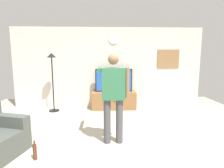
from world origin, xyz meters
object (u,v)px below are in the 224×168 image
object	(u,v)px
framed_picture	(168,59)
person_standing_nearer_lamp	(113,93)
floor_lamp	(52,70)
television	(114,80)
wall_clock	(113,39)
tv_stand	(114,100)
beverage_bottle	(35,152)

from	to	relation	value
framed_picture	person_standing_nearer_lamp	xyz separation A→B (m)	(-2.03, -2.69, -0.63)
framed_picture	floor_lamp	xyz separation A→B (m)	(-3.82, -0.49, -0.34)
floor_lamp	person_standing_nearer_lamp	size ratio (longest dim) A/B	1.03
television	floor_lamp	world-z (taller)	floor_lamp
floor_lamp	television	bearing A→B (deg)	6.98
framed_picture	person_standing_nearer_lamp	world-z (taller)	framed_picture
television	floor_lamp	bearing A→B (deg)	-173.02
television	floor_lamp	distance (m)	1.98
wall_clock	tv_stand	bearing A→B (deg)	-90.00
television	person_standing_nearer_lamp	size ratio (longest dim) A/B	0.68
person_standing_nearer_lamp	beverage_bottle	bearing A→B (deg)	-157.21
beverage_bottle	wall_clock	bearing A→B (deg)	65.31
television	wall_clock	distance (m)	1.37
wall_clock	person_standing_nearer_lamp	bearing A→B (deg)	-93.04
framed_picture	beverage_bottle	distance (m)	4.94
television	person_standing_nearer_lamp	distance (m)	2.45
tv_stand	wall_clock	xyz separation A→B (m)	(0.00, 0.29, 2.01)
person_standing_nearer_lamp	television	bearing A→B (deg)	86.66
wall_clock	framed_picture	distance (m)	1.99
tv_stand	television	world-z (taller)	television
television	floor_lamp	xyz separation A→B (m)	(-1.93, -0.24, 0.37)
wall_clock	floor_lamp	bearing A→B (deg)	-166.04
framed_picture	television	bearing A→B (deg)	-172.49
wall_clock	framed_picture	world-z (taller)	wall_clock
beverage_bottle	tv_stand	bearing A→B (deg)	63.22
television	beverage_bottle	distance (m)	3.46
person_standing_nearer_lamp	beverage_bottle	world-z (taller)	person_standing_nearer_lamp
tv_stand	beverage_bottle	bearing A→B (deg)	-116.78
wall_clock	television	bearing A→B (deg)	-90.00
framed_picture	beverage_bottle	size ratio (longest dim) A/B	2.21
tv_stand	person_standing_nearer_lamp	bearing A→B (deg)	-93.40
wall_clock	framed_picture	size ratio (longest dim) A/B	0.41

